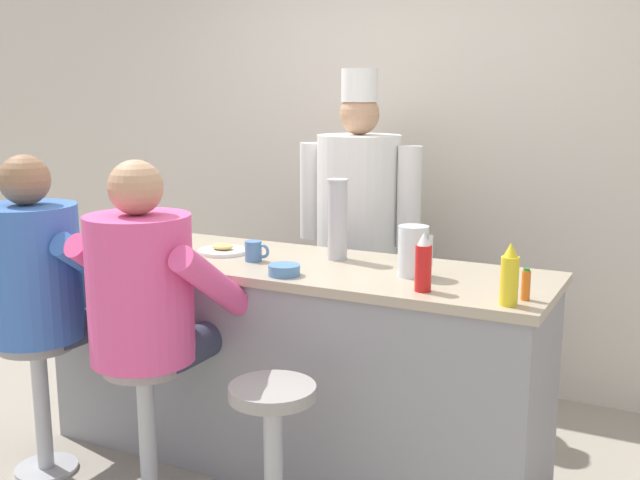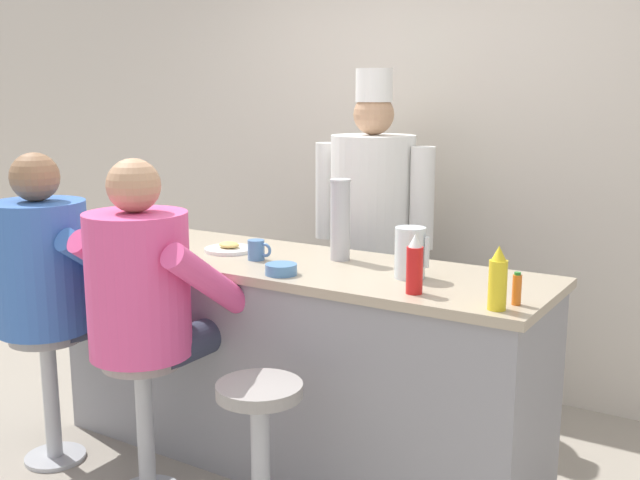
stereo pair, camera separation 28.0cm
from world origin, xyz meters
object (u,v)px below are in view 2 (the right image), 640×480
Objects in this scene: cup_stack_steel at (340,220)px; diner_seated_blue at (49,274)px; cook_in_whites_near at (372,222)px; diner_seated_pink at (145,292)px; coffee_mug_blue at (257,250)px; coffee_mug_tan at (135,245)px; water_pitcher_clear at (410,253)px; mustard_bottle_yellow at (498,280)px; cereal_bowl at (281,269)px; hot_sauce_bottle_orange at (517,289)px; breakfast_plate at (229,249)px; empty_stool_round at (260,436)px; ketchup_bottle_red at (415,266)px.

diner_seated_blue reaches higher than cup_stack_steel.
diner_seated_pink is at bearing -101.35° from cook_in_whites_near.
cook_in_whites_near is (0.10, 0.92, 0.00)m from coffee_mug_blue.
cup_stack_steel is (0.91, 0.40, 0.15)m from coffee_mug_tan.
diner_seated_pink is at bearing -147.64° from water_pitcher_clear.
cook_in_whites_near is at bearing 78.65° from diner_seated_pink.
cook_in_whites_near is (-0.64, 0.86, -0.06)m from water_pitcher_clear.
cereal_bowl is (-0.95, 0.02, -0.08)m from mustard_bottle_yellow.
coffee_mug_tan is 0.06× the size of cook_in_whites_near.
hot_sauce_bottle_orange is 0.98× the size of coffee_mug_blue.
diner_seated_blue is at bearing -161.50° from cereal_bowl.
cup_stack_steel is at bearing 13.23° from breakfast_plate.
water_pitcher_clear is 0.57× the size of cup_stack_steel.
mustard_bottle_yellow reaches higher than coffee_mug_blue.
cup_stack_steel is at bearing 33.22° from diner_seated_blue.
cook_in_whites_near is (-1.14, 1.02, -0.01)m from hot_sauce_bottle_orange.
breakfast_plate is 0.24m from coffee_mug_blue.
mustard_bottle_yellow is 0.62× the size of cup_stack_steel.
mustard_bottle_yellow is at bearing -24.38° from cup_stack_steel.
empty_stool_round is at bearing -82.21° from cup_stack_steel.
breakfast_plate is at bearing 135.55° from empty_stool_round.
coffee_mug_tan is (-1.79, 0.00, -0.07)m from mustard_bottle_yellow.
coffee_mug_blue is at bearing 146.03° from cereal_bowl.
cup_stack_steel is 0.25× the size of diner_seated_pink.
empty_stool_round is (-0.82, -0.47, -0.59)m from hot_sauce_bottle_orange.
coffee_mug_blue is at bearing 70.41° from diner_seated_pink.
mustard_bottle_yellow is 1.07m from empty_stool_round.
mustard_bottle_yellow is 1.80m from coffee_mug_tan.
diner_seated_pink is 0.79× the size of cook_in_whites_near.
mustard_bottle_yellow is at bearing -111.74° from hot_sauce_bottle_orange.
ketchup_bottle_red is 1.89× the size of coffee_mug_blue.
mustard_bottle_yellow is at bearing 9.46° from diner_seated_blue.
breakfast_plate is (-1.43, 0.27, -0.09)m from mustard_bottle_yellow.
hot_sauce_bottle_orange is 1.25m from coffee_mug_blue.
cook_in_whites_near is at bearing 106.87° from cup_stack_steel.
cook_in_whites_near is at bearing 134.59° from mustard_bottle_yellow.
cook_in_whites_near reaches higher than cup_stack_steel.
breakfast_plate is 1.07m from empty_stool_round.
cereal_bowl is at bearing -33.97° from coffee_mug_blue.
breakfast_plate is at bearing 93.86° from diner_seated_pink.
ketchup_bottle_red is 1.32m from cook_in_whites_near.
mustard_bottle_yellow is 0.97× the size of breakfast_plate.
diner_seated_pink reaches higher than water_pitcher_clear.
cereal_bowl is at bearing -154.14° from water_pitcher_clear.
cook_in_whites_near is at bearing 68.56° from breakfast_plate.
breakfast_plate is 0.16× the size of diner_seated_pink.
cup_stack_steel is at bearing 55.32° from diner_seated_pink.
coffee_mug_blue is at bearing -19.00° from breakfast_plate.
diner_seated_blue is 1.31m from empty_stool_round.
cup_stack_steel is at bearing 146.64° from ketchup_bottle_red.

